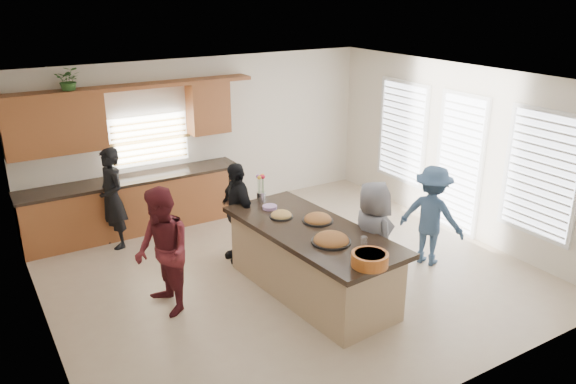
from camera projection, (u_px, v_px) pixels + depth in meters
floor at (290, 274)px, 8.19m from camera, size 6.50×6.50×0.00m
room_shell at (290, 148)px, 7.53m from camera, size 6.52×6.02×2.81m
back_cabinetry at (130, 180)px, 9.35m from camera, size 4.08×0.66×2.46m
right_wall_glazing at (462, 155)px, 9.19m from camera, size 0.06×4.00×2.25m
island at (311, 262)px, 7.55m from camera, size 1.37×2.79×0.95m
platter_front at (331, 241)px, 6.96m from camera, size 0.50×0.50×0.20m
platter_mid at (318, 220)px, 7.58m from camera, size 0.42×0.42×0.17m
platter_back at (281, 215)px, 7.73m from camera, size 0.32×0.32×0.13m
salad_bowl at (370, 259)px, 6.37m from camera, size 0.43×0.43×0.15m
clear_cup at (364, 241)px, 6.88m from camera, size 0.08×0.08×0.11m
plate_stack at (270, 207)px, 8.02m from camera, size 0.21×0.21×0.05m
flower_vase at (261, 188)px, 8.21m from camera, size 0.14×0.14×0.42m
potted_plant at (69, 80)px, 8.48m from camera, size 0.46×0.43×0.42m
woman_left_back at (112, 198)px, 8.80m from camera, size 0.49×0.66×1.63m
woman_left_mid at (163, 252)px, 6.99m from camera, size 0.67×0.84×1.66m
woman_left_front at (237, 212)px, 8.39m from camera, size 0.39×0.91×1.54m
woman_right_back at (432, 216)px, 8.28m from camera, size 0.93×1.13×1.52m
woman_right_front at (372, 238)px, 7.46m from camera, size 0.55×0.80×1.58m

